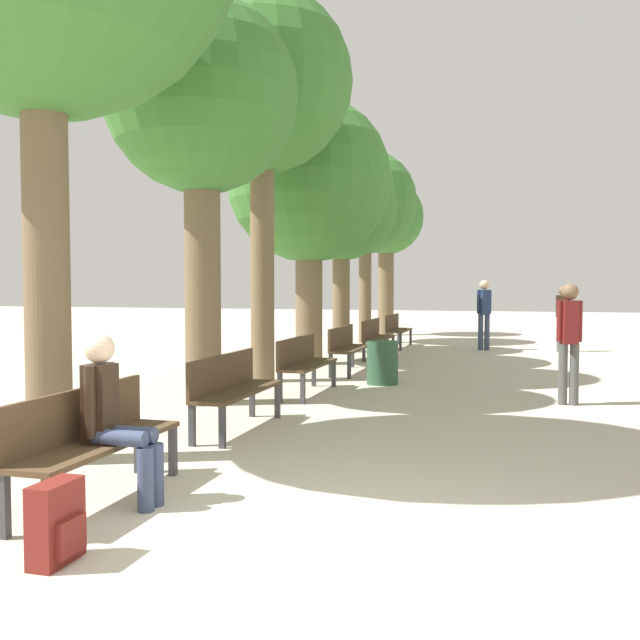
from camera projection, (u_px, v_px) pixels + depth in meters
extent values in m
plane|color=beige|center=(318.00, 564.00, 4.18)|extent=(80.00, 80.00, 0.00)
cube|color=#4C3823|center=(100.00, 444.00, 5.34)|extent=(0.42, 1.76, 0.04)
cube|color=#4C3823|center=(77.00, 414.00, 5.38)|extent=(0.04, 1.76, 0.39)
cube|color=#38383D|center=(48.00, 511.00, 4.50)|extent=(0.06, 0.06, 0.42)
cube|color=#38383D|center=(173.00, 451.00, 6.11)|extent=(0.06, 0.06, 0.42)
cube|color=#38383D|center=(4.00, 506.00, 4.59)|extent=(0.06, 0.06, 0.42)
cube|color=#38383D|center=(138.00, 449.00, 6.20)|extent=(0.06, 0.06, 0.42)
cube|color=#4C3823|center=(239.00, 391.00, 7.96)|extent=(0.42, 1.76, 0.04)
cube|color=#4C3823|center=(223.00, 372.00, 8.00)|extent=(0.04, 1.76, 0.39)
cube|color=#38383D|center=(222.00, 427.00, 7.12)|extent=(0.06, 0.06, 0.42)
cube|color=#38383D|center=(277.00, 401.00, 8.73)|extent=(0.06, 0.06, 0.42)
cube|color=#38383D|center=(192.00, 425.00, 7.21)|extent=(0.06, 0.06, 0.42)
cube|color=#38383D|center=(252.00, 400.00, 8.82)|extent=(0.06, 0.06, 0.42)
cube|color=#4C3823|center=(309.00, 365.00, 10.58)|extent=(0.42, 1.76, 0.04)
cube|color=#4C3823|center=(297.00, 350.00, 10.62)|extent=(0.04, 1.76, 0.39)
cube|color=#38383D|center=(303.00, 389.00, 9.74)|extent=(0.06, 0.06, 0.42)
cube|color=#38383D|center=(334.00, 374.00, 11.35)|extent=(0.06, 0.06, 0.42)
cube|color=#38383D|center=(280.00, 388.00, 9.83)|extent=(0.06, 0.06, 0.42)
cube|color=#38383D|center=(314.00, 373.00, 11.44)|extent=(0.06, 0.06, 0.42)
cube|color=#4C3823|center=(351.00, 349.00, 13.20)|extent=(0.42, 1.76, 0.04)
cube|color=#4C3823|center=(341.00, 337.00, 13.24)|extent=(0.04, 1.76, 0.39)
cube|color=#38383D|center=(349.00, 367.00, 12.36)|extent=(0.06, 0.06, 0.42)
cube|color=#38383D|center=(369.00, 357.00, 13.97)|extent=(0.06, 0.06, 0.42)
cube|color=#38383D|center=(331.00, 366.00, 12.45)|extent=(0.06, 0.06, 0.42)
cube|color=#38383D|center=(353.00, 357.00, 14.06)|extent=(0.06, 0.06, 0.42)
cube|color=#4C3823|center=(379.00, 338.00, 15.82)|extent=(0.42, 1.76, 0.04)
cube|color=#4C3823|center=(371.00, 328.00, 15.86)|extent=(0.04, 1.76, 0.39)
cube|color=#38383D|center=(379.00, 352.00, 14.98)|extent=(0.06, 0.06, 0.42)
cube|color=#38383D|center=(393.00, 345.00, 16.59)|extent=(0.06, 0.06, 0.42)
cube|color=#38383D|center=(364.00, 352.00, 15.07)|extent=(0.06, 0.06, 0.42)
cube|color=#38383D|center=(379.00, 345.00, 16.68)|extent=(0.06, 0.06, 0.42)
cube|color=#4C3823|center=(399.00, 330.00, 18.43)|extent=(0.42, 1.76, 0.04)
cube|color=#4C3823|center=(392.00, 322.00, 18.48)|extent=(0.04, 1.76, 0.39)
cube|color=#38383D|center=(400.00, 342.00, 17.60)|extent=(0.06, 0.06, 0.42)
cube|color=#38383D|center=(411.00, 337.00, 19.20)|extent=(0.06, 0.06, 0.42)
cube|color=#38383D|center=(387.00, 342.00, 17.69)|extent=(0.06, 0.06, 0.42)
cube|color=#38383D|center=(398.00, 337.00, 19.30)|extent=(0.06, 0.06, 0.42)
cylinder|color=brown|center=(46.00, 245.00, 6.51)|extent=(0.41, 0.41, 3.99)
cylinder|color=brown|center=(203.00, 278.00, 9.71)|extent=(0.49, 0.49, 3.46)
sphere|color=#38702D|center=(201.00, 95.00, 9.59)|extent=(2.63, 2.63, 2.63)
cylinder|color=brown|center=(262.00, 257.00, 11.93)|extent=(0.40, 0.40, 4.18)
sphere|color=#38702D|center=(262.00, 80.00, 11.78)|extent=(3.03, 3.03, 3.03)
cylinder|color=brown|center=(309.00, 295.00, 14.58)|extent=(0.55, 0.55, 2.84)
sphere|color=#38702D|center=(309.00, 180.00, 14.46)|extent=(3.36, 3.36, 3.36)
cylinder|color=brown|center=(341.00, 294.00, 17.19)|extent=(0.42, 0.42, 2.81)
sphere|color=#38702D|center=(341.00, 204.00, 17.08)|extent=(2.69, 2.69, 2.69)
cylinder|color=brown|center=(365.00, 287.00, 19.80)|extent=(0.35, 0.35, 3.12)
sphere|color=#38702D|center=(365.00, 202.00, 19.68)|extent=(2.87, 2.87, 2.87)
cylinder|color=brown|center=(386.00, 286.00, 22.85)|extent=(0.50, 0.50, 3.13)
sphere|color=#38702D|center=(386.00, 217.00, 22.73)|extent=(2.39, 2.39, 2.39)
cylinder|color=#384260|center=(120.00, 438.00, 5.18)|extent=(0.41, 0.12, 0.12)
cylinder|color=#384260|center=(146.00, 480.00, 5.14)|extent=(0.12, 0.12, 0.46)
cylinder|color=#384260|center=(130.00, 434.00, 5.32)|extent=(0.41, 0.12, 0.12)
cylinder|color=#384260|center=(156.00, 474.00, 5.28)|extent=(0.12, 0.12, 0.46)
cube|color=black|center=(100.00, 403.00, 5.30)|extent=(0.19, 0.22, 0.59)
cylinder|color=black|center=(90.00, 402.00, 5.18)|extent=(0.09, 0.09, 0.53)
cylinder|color=black|center=(109.00, 397.00, 5.41)|extent=(0.09, 0.09, 0.53)
sphere|color=beige|center=(99.00, 348.00, 5.28)|extent=(0.22, 0.22, 0.22)
cube|color=maroon|center=(56.00, 522.00, 4.18)|extent=(0.17, 0.36, 0.49)
cube|color=maroon|center=(71.00, 536.00, 4.16)|extent=(0.04, 0.25, 0.21)
cylinder|color=#4C4C4C|center=(563.00, 374.00, 9.69)|extent=(0.12, 0.12, 0.83)
cylinder|color=#4C4C4C|center=(574.00, 375.00, 9.65)|extent=(0.12, 0.12, 0.83)
cube|color=maroon|center=(569.00, 322.00, 9.63)|extent=(0.24, 0.27, 0.59)
cylinder|color=maroon|center=(560.00, 321.00, 9.67)|extent=(0.09, 0.09, 0.56)
cylinder|color=maroon|center=(579.00, 321.00, 9.60)|extent=(0.09, 0.09, 0.56)
sphere|color=brown|center=(570.00, 292.00, 9.61)|extent=(0.23, 0.23, 0.23)
cylinder|color=#4C4C4C|center=(559.00, 335.00, 17.30)|extent=(0.12, 0.12, 0.80)
cylinder|color=#4C4C4C|center=(565.00, 335.00, 17.26)|extent=(0.12, 0.12, 0.80)
cube|color=black|center=(563.00, 307.00, 17.25)|extent=(0.24, 0.21, 0.57)
cylinder|color=black|center=(558.00, 306.00, 17.28)|extent=(0.08, 0.08, 0.54)
cylinder|color=black|center=(568.00, 306.00, 17.22)|extent=(0.08, 0.08, 0.54)
sphere|color=brown|center=(563.00, 290.00, 17.23)|extent=(0.22, 0.22, 0.22)
cylinder|color=#384260|center=(481.00, 332.00, 17.73)|extent=(0.13, 0.13, 0.88)
cylinder|color=#384260|center=(487.00, 332.00, 17.69)|extent=(0.13, 0.13, 0.88)
cube|color=navy|center=(484.00, 302.00, 17.68)|extent=(0.30, 0.31, 0.62)
cylinder|color=navy|center=(479.00, 302.00, 17.71)|extent=(0.09, 0.09, 0.59)
cylinder|color=navy|center=(490.00, 302.00, 17.64)|extent=(0.09, 0.09, 0.59)
sphere|color=tan|center=(484.00, 285.00, 17.65)|extent=(0.24, 0.24, 0.24)
cylinder|color=#2D5138|center=(382.00, 363.00, 11.67)|extent=(0.51, 0.51, 0.71)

